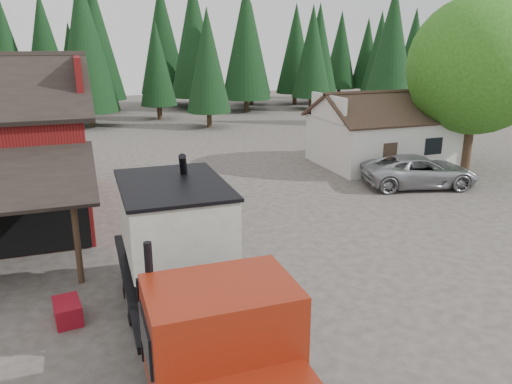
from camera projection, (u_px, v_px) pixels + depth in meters
name	position (u px, v px, depth m)	size (l,w,h in m)	color
ground	(263.00, 284.00, 16.33)	(120.00, 120.00, 0.00)	#463F37
farmhouse	(383.00, 138.00, 31.73)	(8.60, 6.42, 4.65)	silver
deciduous_tree	(477.00, 71.00, 29.05)	(8.00, 8.00, 10.20)	#382619
conifer_backdrop	(128.00, 113.00, 54.13)	(76.00, 16.00, 16.00)	black
near_pine_b	(208.00, 60.00, 43.54)	(3.96, 3.96, 10.40)	#382619
near_pine_c	(391.00, 48.00, 44.80)	(4.84, 4.84, 12.40)	#382619
near_pine_d	(84.00, 42.00, 43.48)	(5.28, 5.28, 13.40)	#382619
feed_truck	(190.00, 276.00, 12.04)	(3.08, 10.42, 4.70)	black
silver_car	(420.00, 171.00, 26.87)	(2.82, 6.12, 1.70)	#A1A4A9
equip_box	(68.00, 311.00, 14.09)	(0.70, 1.10, 0.60)	maroon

